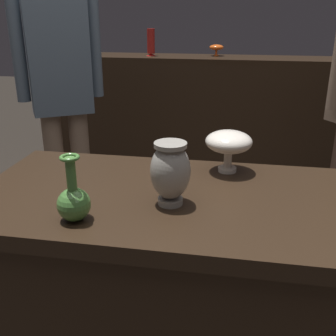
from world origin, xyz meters
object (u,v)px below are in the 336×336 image
vase_left_accent (74,201)px  shelf_vase_far_left (89,43)px  shelf_vase_center (216,48)px  visitor_near_left (61,85)px  vase_tall_behind (229,143)px  shelf_vase_left (151,43)px  vase_centerpiece (170,171)px

vase_left_accent → shelf_vase_far_left: 2.55m
shelf_vase_center → visitor_near_left: 1.50m
vase_left_accent → shelf_vase_far_left: size_ratio=0.99×
vase_tall_behind → vase_left_accent: bearing=-132.3°
vase_tall_behind → shelf_vase_far_left: (-1.22, 1.96, 0.18)m
visitor_near_left → vase_left_accent: bearing=83.7°
shelf_vase_far_left → shelf_vase_left: (0.52, -0.01, 0.01)m
vase_tall_behind → shelf_vase_center: size_ratio=1.44×
vase_left_accent → shelf_vase_center: shelf_vase_center is taller
shelf_vase_far_left → visitor_near_left: 1.25m
shelf_vase_center → shelf_vase_left: shelf_vase_left is taller
shelf_vase_far_left → visitor_near_left: bearing=-77.3°
vase_centerpiece → vase_left_accent: bearing=-149.3°
shelf_vase_center → visitor_near_left: size_ratio=0.07×
vase_centerpiece → visitor_near_left: 1.32m
vase_tall_behind → shelf_vase_far_left: bearing=121.9°
vase_tall_behind → shelf_vase_center: bearing=95.1°
visitor_near_left → vase_centerpiece: bearing=95.9°
shelf_vase_far_left → vase_left_accent: bearing=-71.0°
shelf_vase_center → shelf_vase_left: (-0.52, -0.08, 0.04)m
vase_tall_behind → shelf_vase_left: (-0.70, 1.96, 0.18)m
vase_tall_behind → vase_left_accent: (-0.39, -0.43, -0.05)m
vase_left_accent → shelf_vase_center: bearing=85.0°
vase_centerpiece → shelf_vase_left: bearing=103.6°
vase_centerpiece → visitor_near_left: bearing=127.1°
vase_left_accent → shelf_vase_far_left: shelf_vase_far_left is taller
shelf_vase_left → visitor_near_left: 1.24m
vase_centerpiece → visitor_near_left: size_ratio=0.12×
visitor_near_left → vase_tall_behind: bearing=110.2°
shelf_vase_center → shelf_vase_far_left: (-1.04, -0.07, 0.03)m
vase_left_accent → shelf_vase_left: bearing=97.3°
shelf_vase_far_left → visitor_near_left: visitor_near_left is taller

